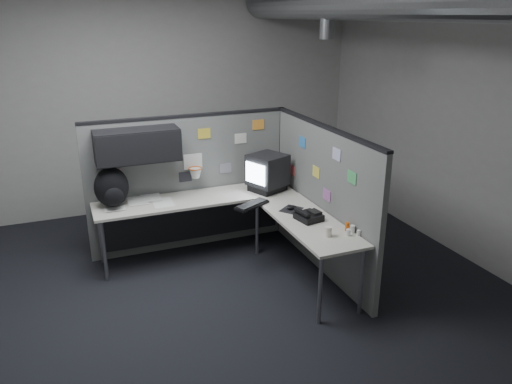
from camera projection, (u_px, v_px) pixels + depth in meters
name	position (u px, v px, depth m)	size (l,w,h in m)	color
room	(287.00, 85.00, 4.62)	(5.62, 5.62, 3.22)	black
partition_back	(177.00, 171.00, 5.78)	(2.44, 0.42, 1.63)	slate
partition_right	(322.00, 198.00, 5.43)	(0.07, 2.23, 1.63)	slate
desk	(225.00, 213.00, 5.59)	(2.31, 2.11, 0.73)	beige
monitor	(267.00, 172.00, 5.86)	(0.50, 0.50, 0.44)	black
keyboard	(252.00, 205.00, 5.44)	(0.44, 0.33, 0.04)	black
mouse	(291.00, 208.00, 5.35)	(0.30, 0.29, 0.05)	black
phone	(308.00, 216.00, 5.08)	(0.26, 0.28, 0.12)	black
bottles	(351.00, 230.00, 4.77)	(0.14, 0.18, 0.09)	silver
cup	(328.00, 231.00, 4.70)	(0.07, 0.07, 0.10)	white
papers	(142.00, 201.00, 5.57)	(0.75, 0.53, 0.01)	white
backpack	(112.00, 188.00, 5.36)	(0.43, 0.42, 0.45)	black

